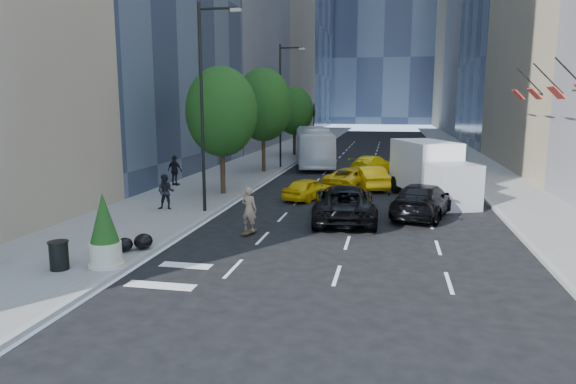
% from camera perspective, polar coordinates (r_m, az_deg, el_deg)
% --- Properties ---
extents(ground, '(160.00, 160.00, 0.00)m').
position_cam_1_polar(ground, '(20.83, 3.86, -5.50)').
color(ground, black).
rests_on(ground, ground).
extents(sidewalk_left, '(6.00, 120.00, 0.15)m').
position_cam_1_polar(sidewalk_left, '(51.52, -1.68, 3.89)').
color(sidewalk_left, slate).
rests_on(sidewalk_left, ground).
extents(sidewalk_right, '(4.00, 120.00, 0.15)m').
position_cam_1_polar(sidewalk_right, '(50.75, 19.75, 3.21)').
color(sidewalk_right, slate).
rests_on(sidewalk_right, ground).
extents(tower_right_far, '(20.00, 24.00, 50.00)m').
position_cam_1_polar(tower_right_far, '(121.06, 21.64, 18.57)').
color(tower_right_far, gray).
rests_on(tower_right_far, ground).
extents(lamp_near, '(2.13, 0.22, 10.00)m').
position_cam_1_polar(lamp_near, '(25.51, -9.21, 10.45)').
color(lamp_near, black).
rests_on(lamp_near, sidewalk_left).
extents(lamp_far, '(2.13, 0.22, 10.00)m').
position_cam_1_polar(lamp_far, '(42.84, -0.62, 10.34)').
color(lamp_far, black).
rests_on(lamp_far, sidewalk_left).
extents(tree_near, '(4.20, 4.20, 7.46)m').
position_cam_1_polar(tree_near, '(30.52, -7.40, 8.82)').
color(tree_near, black).
rests_on(tree_near, sidewalk_left).
extents(tree_mid, '(4.50, 4.50, 7.99)m').
position_cam_1_polar(tree_mid, '(40.12, -2.77, 9.65)').
color(tree_mid, black).
rests_on(tree_mid, sidewalk_left).
extents(tree_far, '(3.90, 3.90, 6.92)m').
position_cam_1_polar(tree_far, '(52.83, 0.72, 8.99)').
color(tree_far, black).
rests_on(tree_far, sidewalk_left).
extents(traffic_signal, '(2.48, 0.53, 5.20)m').
position_cam_1_polar(traffic_signal, '(60.59, 2.89, 8.74)').
color(traffic_signal, black).
rests_on(traffic_signal, sidewalk_left).
extents(facade_flags, '(1.85, 13.30, 2.05)m').
position_cam_1_polar(facade_flags, '(30.97, 26.91, 10.10)').
color(facade_flags, black).
rests_on(facade_flags, ground).
extents(skateboarder, '(0.78, 0.60, 1.92)m').
position_cam_1_polar(skateboarder, '(21.70, -4.35, -2.26)').
color(skateboarder, '#856D53').
rests_on(skateboarder, ground).
extents(black_sedan_lincoln, '(3.40, 6.34, 1.69)m').
position_cam_1_polar(black_sedan_lincoln, '(24.31, 6.25, -1.23)').
color(black_sedan_lincoln, black).
rests_on(black_sedan_lincoln, ground).
extents(black_sedan_mercedes, '(3.73, 6.02, 1.63)m').
position_cam_1_polar(black_sedan_mercedes, '(25.88, 14.77, -0.89)').
color(black_sedan_mercedes, black).
rests_on(black_sedan_mercedes, ground).
extents(taxi_a, '(2.86, 3.99, 1.26)m').
position_cam_1_polar(taxi_a, '(29.47, 2.27, 0.37)').
color(taxi_a, '#E4B80C').
rests_on(taxi_a, ground).
extents(taxi_b, '(2.98, 4.79, 1.49)m').
position_cam_1_polar(taxi_b, '(33.52, 8.90, 1.63)').
color(taxi_b, yellow).
rests_on(taxi_b, ground).
extents(taxi_c, '(4.08, 5.52, 1.39)m').
position_cam_1_polar(taxi_c, '(33.34, 7.33, 1.54)').
color(taxi_c, gold).
rests_on(taxi_c, ground).
extents(taxi_d, '(3.81, 5.28, 1.42)m').
position_cam_1_polar(taxi_d, '(40.72, 9.37, 3.03)').
color(taxi_d, yellow).
rests_on(taxi_d, ground).
extents(city_bus, '(5.19, 12.32, 3.34)m').
position_cam_1_polar(city_bus, '(45.45, 2.88, 5.08)').
color(city_bus, white).
rests_on(city_bus, ground).
extents(box_truck, '(4.81, 7.32, 3.30)m').
position_cam_1_polar(box_truck, '(30.35, 15.65, 2.29)').
color(box_truck, white).
rests_on(box_truck, ground).
extents(pedestrian_a, '(0.97, 0.81, 1.80)m').
position_cam_1_polar(pedestrian_a, '(26.69, -13.43, -0.00)').
color(pedestrian_a, black).
rests_on(pedestrian_a, sidewalk_left).
extents(pedestrian_b, '(1.25, 0.82, 1.97)m').
position_cam_1_polar(pedestrian_b, '(34.27, -12.45, 2.35)').
color(pedestrian_b, black).
rests_on(pedestrian_b, sidewalk_left).
extents(trash_can, '(0.60, 0.60, 0.91)m').
position_cam_1_polar(trash_can, '(18.41, -24.10, -6.51)').
color(trash_can, black).
rests_on(trash_can, sidewalk_left).
extents(planter_shrub, '(1.04, 1.04, 2.49)m').
position_cam_1_polar(planter_shrub, '(18.01, -19.73, -4.16)').
color(planter_shrub, beige).
rests_on(planter_shrub, sidewalk_left).
extents(garbage_bags, '(1.17, 1.13, 0.58)m').
position_cam_1_polar(garbage_bags, '(19.84, -16.55, -5.42)').
color(garbage_bags, black).
rests_on(garbage_bags, sidewalk_left).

